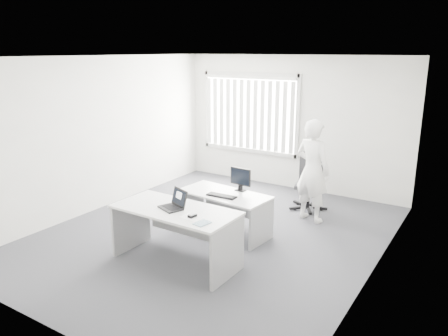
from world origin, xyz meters
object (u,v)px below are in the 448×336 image
Objects in this scene: desk_far at (224,204)px; monitor at (241,179)px; person at (312,171)px; desk_near at (176,224)px; laptop at (170,200)px; office_chair at (309,191)px.

monitor reaches higher than desk_far.
person reaches higher than monitor.
desk_near is at bearing -91.79° from monitor.
laptop is at bearing 82.49° from person.
desk_far is at bearing -124.38° from office_chair.
monitor is (0.21, 1.53, -0.06)m from laptop.
desk_far is 4.65× the size of laptop.
monitor is (-0.58, -1.56, 0.54)m from office_chair.
office_chair reaches higher than desk_near.
laptop is at bearing -93.39° from monitor.
laptop is 1.55m from monitor.
laptop is at bearing -139.88° from desk_near.
desk_near reaches higher than desk_far.
desk_near is 1.69× the size of office_chair.
monitor is at bearing -122.81° from office_chair.
monitor is (0.15, 0.25, 0.38)m from desk_far.
person is 1.32m from monitor.
laptop reaches higher than desk_near.
office_chair is (0.74, 3.05, -0.25)m from desk_near.
laptop is (-0.05, -0.04, 0.35)m from desk_near.
desk_far is 1.35m from laptop.
laptop is 0.87× the size of monitor.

